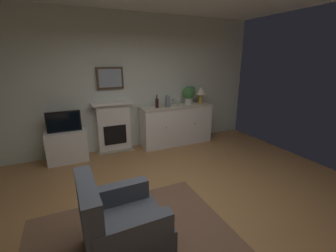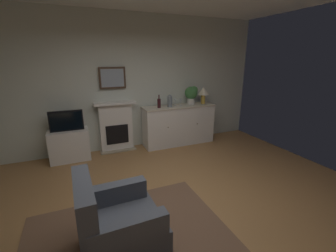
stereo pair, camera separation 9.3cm
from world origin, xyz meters
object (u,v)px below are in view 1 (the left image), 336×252
Objects in this scene: tv_cabinet at (67,146)px; wine_bottle at (157,103)px; wine_glass_center at (179,101)px; potted_plant_small at (189,93)px; sideboard_cabinet at (176,125)px; armchair at (119,225)px; fireplace_unit at (114,127)px; framed_picture at (110,78)px; wine_glass_left at (173,100)px; table_lamp at (201,92)px; vase_decorative at (168,101)px; tv_set at (64,122)px.

wine_bottle is at bearing -1.49° from tv_cabinet.
potted_plant_small reaches higher than wine_glass_center.
sideboard_cabinet is 0.59m from wine_glass_center.
armchair is (0.43, -2.71, 0.07)m from tv_cabinet.
fireplace_unit is 1.46m from sideboard_cabinet.
wine_glass_center is at bearing -8.48° from fireplace_unit.
tv_cabinet is (-2.45, 0.06, -0.74)m from wine_glass_center.
fireplace_unit is 2.00× the size of framed_picture.
tv_cabinet is (-2.34, -0.01, -0.74)m from wine_glass_left.
armchair is (-2.02, -2.65, -0.67)m from wine_glass_center.
wine_glass_center is at bearing -58.91° from sideboard_cabinet.
wine_glass_left is (1.36, -0.15, 0.51)m from fireplace_unit.
table_lamp is 0.91m from vase_decorative.
wine_glass_center is at bearing 52.74° from armchair.
table_lamp reaches higher than vase_decorative.
wine_bottle reaches higher than wine_glass_left.
wine_glass_center reaches higher than sideboard_cabinet.
table_lamp is at bearing 3.90° from wine_glass_center.
sideboard_cabinet is at bearing 0.19° from tv_set.
vase_decorative is (0.25, -0.02, 0.03)m from wine_bottle.
table_lamp is at bearing 3.19° from vase_decorative.
vase_decorative is at bearing -12.87° from framed_picture.
framed_picture is 1.90× the size of wine_bottle.
wine_glass_left reaches higher than tv_cabinet.
fireplace_unit is at bearing 10.77° from tv_set.
table_lamp is 0.53× the size of tv_cabinet.
potted_plant_small is (2.77, 0.03, 0.88)m from tv_cabinet.
tv_set is (-2.17, 0.04, -0.25)m from vase_decorative.
sideboard_cabinet is 0.66m from vase_decorative.
sideboard_cabinet is 0.77m from wine_bottle.
framed_picture is at bearing 173.92° from table_lamp.
wine_bottle is at bearing -15.33° from framed_picture.
framed_picture is 1.12m from wine_bottle.
potted_plant_small reaches higher than armchair.
table_lamp reaches higher than wine_glass_left.
armchair is (-2.63, -2.69, -0.83)m from table_lamp.
tv_cabinet is at bearing -167.99° from framed_picture.
sideboard_cabinet is at bearing 121.09° from wine_glass_center.
framed_picture is at bearing 12.01° from tv_cabinet.
framed_picture reaches higher than table_lamp.
table_lamp reaches higher than armchair.
fireplace_unit is 6.67× the size of wine_glass_left.
fireplace_unit is 6.67× the size of wine_glass_center.
tv_set is at bearing 178.89° from vase_decorative.
table_lamp is 0.65× the size of tv_set.
wine_glass_center is (0.11, -0.07, 0.00)m from wine_glass_left.
armchair is (-1.48, -2.66, -0.66)m from wine_bottle.
vase_decorative is at bearing -1.11° from tv_set.
wine_glass_left is at bearing 0.93° from tv_set.
fireplace_unit is 2.56× the size of potted_plant_small.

